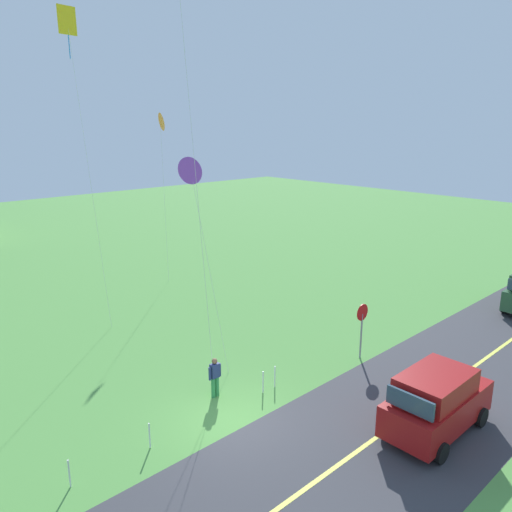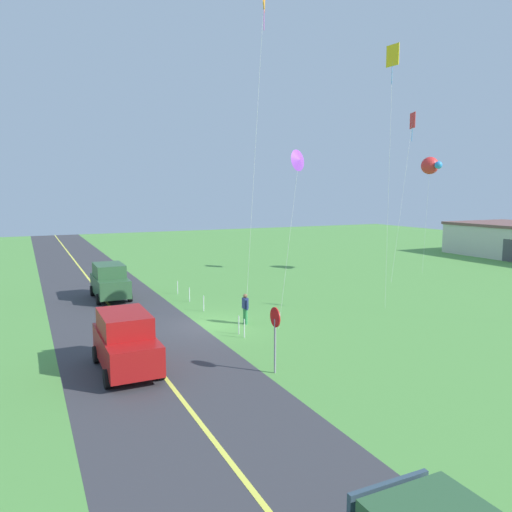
# 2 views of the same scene
# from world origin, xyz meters

# --- Properties ---
(ground_plane) EXTENTS (120.00, 120.00, 0.10)m
(ground_plane) POSITION_xyz_m (0.00, 0.00, -0.05)
(ground_plane) COLOR #549342
(asphalt_road) EXTENTS (120.00, 7.00, 0.00)m
(asphalt_road) POSITION_xyz_m (0.00, -4.00, 0.00)
(asphalt_road) COLOR #38383D
(asphalt_road) RESTS_ON ground
(road_centre_stripe) EXTENTS (120.00, 0.16, 0.00)m
(road_centre_stripe) POSITION_xyz_m (0.00, -4.00, 0.01)
(road_centre_stripe) COLOR #E5E04C
(road_centre_stripe) RESTS_ON asphalt_road
(car_suv_foreground) EXTENTS (4.40, 2.12, 2.24)m
(car_suv_foreground) POSITION_xyz_m (4.62, -5.13, 1.15)
(car_suv_foreground) COLOR maroon
(car_suv_foreground) RESTS_ON ground
(car_parked_west_near) EXTENTS (4.40, 2.12, 2.24)m
(car_parked_west_near) POSITION_xyz_m (-8.73, -3.61, 1.15)
(car_parked_west_near) COLOR #2D5633
(car_parked_west_near) RESTS_ON ground
(stop_sign) EXTENTS (0.76, 0.08, 2.56)m
(stop_sign) POSITION_xyz_m (7.38, -0.10, 1.80)
(stop_sign) COLOR gray
(stop_sign) RESTS_ON ground
(person_adult_near) EXTENTS (0.58, 0.22, 1.60)m
(person_adult_near) POSITION_xyz_m (0.56, 1.74, 0.86)
(person_adult_near) COLOR #338C4C
(person_adult_near) RESTS_ON ground
(kite_red_low) EXTENTS (1.02, 1.53, 17.11)m
(kite_red_low) POSITION_xyz_m (0.26, 2.92, 15.97)
(kite_red_low) COLOR silver
(kite_red_low) RESTS_ON ground
(kite_yellow_high) EXTENTS (0.97, 1.98, 8.98)m
(kite_yellow_high) POSITION_xyz_m (1.57, 4.27, 8.39)
(kite_yellow_high) COLOR silver
(kite_yellow_high) RESTS_ON ground
(kite_green_far) EXTENTS (1.90, 1.40, 9.65)m
(kite_green_far) POSITION_xyz_m (-6.92, 21.62, 8.95)
(kite_green_far) COLOR silver
(kite_green_far) RESTS_ON ground
(kite_pink_drift) EXTENTS (1.16, 0.61, 15.21)m
(kite_pink_drift) POSITION_xyz_m (0.18, 11.24, 14.24)
(kite_pink_drift) COLOR silver
(kite_pink_drift) RESTS_ON ground
(kite_orange_near) EXTENTS (1.87, 2.96, 12.95)m
(kite_orange_near) POSITION_xyz_m (-6.70, 19.30, 12.06)
(kite_orange_near) COLOR silver
(kite_orange_near) RESTS_ON ground
(fence_post_0) EXTENTS (0.05, 0.05, 0.90)m
(fence_post_0) POSITION_xyz_m (-8.19, 0.70, 0.45)
(fence_post_0) COLOR silver
(fence_post_0) RESTS_ON ground
(fence_post_1) EXTENTS (0.05, 0.05, 0.90)m
(fence_post_1) POSITION_xyz_m (-5.61, 0.70, 0.45)
(fence_post_1) COLOR silver
(fence_post_1) RESTS_ON ground
(fence_post_2) EXTENTS (0.05, 0.05, 0.90)m
(fence_post_2) POSITION_xyz_m (-2.96, 0.70, 0.45)
(fence_post_2) COLOR silver
(fence_post_2) RESTS_ON ground
(fence_post_3) EXTENTS (0.05, 0.05, 0.90)m
(fence_post_3) POSITION_xyz_m (2.11, 0.70, 0.45)
(fence_post_3) COLOR silver
(fence_post_3) RESTS_ON ground
(fence_post_4) EXTENTS (0.05, 0.05, 0.90)m
(fence_post_4) POSITION_xyz_m (2.76, 0.70, 0.45)
(fence_post_4) COLOR silver
(fence_post_4) RESTS_ON ground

